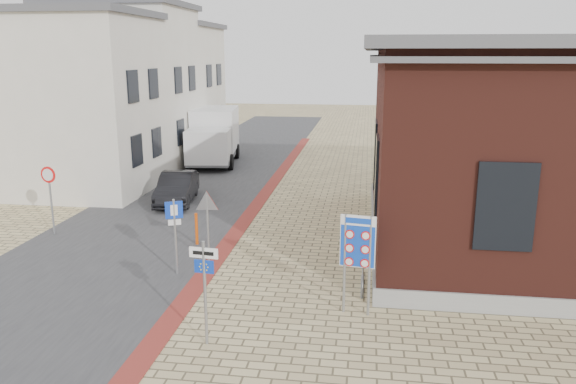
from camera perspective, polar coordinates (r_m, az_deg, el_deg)
The scene contains 16 objects.
ground at distance 14.41m, azimuth -3.40°, elevation -12.45°, with size 120.00×120.00×0.00m, color tan.
road_strip at distance 29.51m, azimuth -8.14°, elevation 1.28°, with size 7.00×60.00×0.02m, color #38383A.
curb_strip at distance 23.98m, azimuth -3.38°, elevation -1.54°, with size 0.60×40.00×0.02m, color maroon.
brick_building at distance 20.85m, azimuth 25.81°, elevation 4.51°, with size 13.00×13.00×6.80m.
townhouse_near at distance 28.25m, azimuth -21.06°, elevation 8.48°, with size 7.40×6.40×8.30m.
townhouse_mid at distance 33.59m, azimuth -16.16°, elevation 10.26°, with size 7.40×6.40×9.10m.
townhouse_far at distance 39.16m, azimuth -12.53°, elevation 10.33°, with size 7.40×6.40×8.30m.
bike_rack at distance 16.06m, azimuth 7.59°, elevation -8.66°, with size 0.08×1.80×0.60m.
sedan at distance 25.07m, azimuth -11.21°, elevation 0.42°, with size 1.40×4.01×1.32m, color black.
box_truck at distance 33.61m, azimuth -7.56°, elevation 5.69°, with size 3.24×6.40×3.20m.
border_sign at distance 13.91m, azimuth 7.09°, elevation -5.27°, with size 0.88×0.19×2.58m.
essen_sign at distance 12.60m, azimuth -8.48°, elevation -8.53°, with size 0.66×0.10×2.44m.
parking_sign at distance 16.68m, azimuth -11.44°, elevation -3.22°, with size 0.48×0.25×2.31m.
yield_sign at distance 17.48m, azimuth -8.22°, elevation -1.79°, with size 0.80×0.18×2.25m.
speed_sign at distance 21.71m, azimuth -23.03°, elevation 0.29°, with size 0.59×0.11×2.51m.
bollard at distance 19.42m, azimuth -9.27°, elevation -3.74°, with size 0.10×0.10×1.13m, color #D64B0B.
Camera 1 is at (2.63, -12.64, 6.39)m, focal length 35.00 mm.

